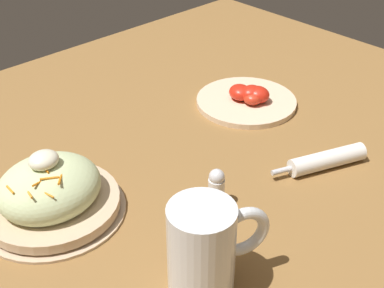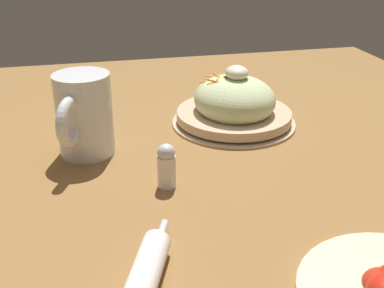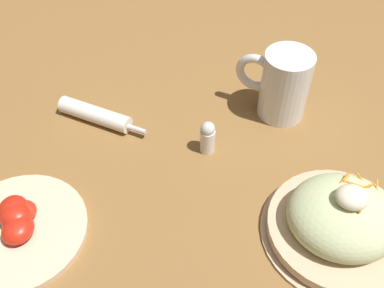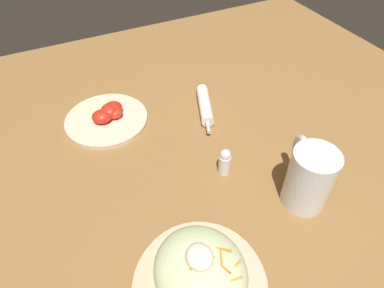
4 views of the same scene
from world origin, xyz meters
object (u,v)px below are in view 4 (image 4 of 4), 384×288
salad_plate (200,275)px  napkin_roll (205,105)px  beer_mug (308,180)px  salt_shaker (225,161)px  tomato_plate (108,117)px

salad_plate → napkin_roll: (0.41, -0.22, -0.02)m
salad_plate → napkin_roll: bearing=-28.7°
beer_mug → napkin_roll: bearing=7.3°
beer_mug → napkin_roll: (0.34, 0.04, -0.04)m
beer_mug → salt_shaker: (0.13, 0.11, -0.03)m
napkin_roll → salt_shaker: 0.22m
tomato_plate → salt_shaker: 0.33m
salad_plate → tomato_plate: 0.48m
salt_shaker → salad_plate: bearing=141.0°
beer_mug → salt_shaker: beer_mug is taller
beer_mug → napkin_roll: 0.35m
napkin_roll → tomato_plate: bearing=74.0°
salad_plate → beer_mug: beer_mug is taller
salad_plate → beer_mug: 0.28m
beer_mug → salt_shaker: size_ratio=2.07×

